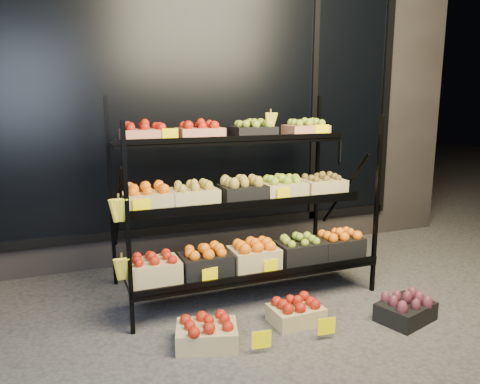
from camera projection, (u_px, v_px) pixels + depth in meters
name	position (u px, v px, depth m)	size (l,w,h in m)	color
ground	(274.00, 320.00, 3.52)	(24.00, 24.00, 0.00)	#514F4C
building	(181.00, 89.00, 5.54)	(6.00, 2.08, 3.50)	#2D2826
display_rack	(242.00, 202.00, 3.91)	(2.18, 1.02, 1.66)	black
tag_floor_a	(261.00, 345.00, 3.04)	(0.13, 0.01, 0.12)	#FFE700
tag_floor_b	(326.00, 332.00, 3.22)	(0.13, 0.01, 0.12)	#FFE700
floor_crate_left	(207.00, 332.00, 3.14)	(0.48, 0.40, 0.20)	tan
floor_crate_midright	(296.00, 311.00, 3.46)	(0.38, 0.29, 0.19)	tan
floor_crate_right	(406.00, 308.00, 3.50)	(0.47, 0.40, 0.20)	black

